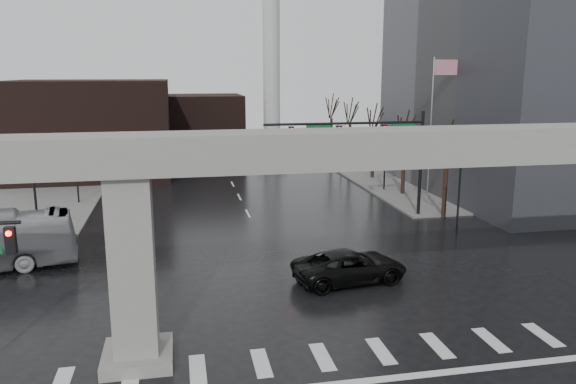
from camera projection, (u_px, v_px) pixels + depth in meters
name	position (u px, v px, depth m)	size (l,w,h in m)	color
ground	(316.00, 345.00, 22.76)	(160.00, 160.00, 0.00)	black
sidewalk_ne	(465.00, 171.00, 62.22)	(28.00, 36.00, 0.15)	slate
elevated_guideway	(350.00, 177.00, 21.56)	(48.00, 2.60, 8.70)	gray
building_far_left	(92.00, 128.00, 59.32)	(16.00, 14.00, 10.00)	black
building_far_mid	(202.00, 127.00, 71.41)	(10.00, 10.00, 8.00)	black
smokestack	(271.00, 50.00, 65.22)	(3.60, 3.60, 30.00)	silver
signal_mast_arm	(373.00, 141.00, 41.28)	(12.12, 0.43, 8.00)	black
flagpole_assembly	(435.00, 114.00, 45.19)	(2.06, 0.12, 12.00)	silver
lamp_right_0	(460.00, 183.00, 38.03)	(1.22, 0.32, 5.11)	black
lamp_right_1	(385.00, 154.00, 51.46)	(1.22, 0.32, 5.11)	black
lamp_right_2	(342.00, 137.00, 64.88)	(1.22, 0.32, 5.11)	black
lamp_left_0	(36.00, 200.00, 32.89)	(1.22, 0.32, 5.11)	black
lamp_left_1	(76.00, 163.00, 46.31)	(1.22, 0.32, 5.11)	black
lamp_left_2	(98.00, 143.00, 59.74)	(1.22, 0.32, 5.11)	black
tree_right_0	(446.00, 181.00, 42.22)	(1.09, 1.58, 7.50)	black
tree_right_1	(404.00, 164.00, 49.88)	(1.09, 1.61, 7.67)	black
tree_right_2	(373.00, 151.00, 57.54)	(1.10, 1.63, 7.85)	black
tree_right_3	(350.00, 141.00, 65.20)	(1.11, 1.66, 8.02)	black
tree_right_4	(331.00, 133.00, 72.86)	(1.12, 1.69, 8.19)	black
pickup_truck	(350.00, 266.00, 29.47)	(2.79, 6.06, 1.68)	black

